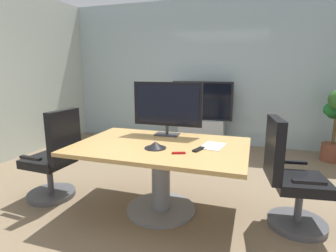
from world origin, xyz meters
TOP-DOWN VIEW (x-y plane):
  - ground_plane at (0.00, 0.00)m, footprint 7.05×7.05m
  - wall_back_glass_partition at (0.00, 2.86)m, footprint 6.05×0.10m
  - conference_table at (0.07, -0.19)m, footprint 1.80×1.19m
  - office_chair_left at (-1.23, -0.30)m, footprint 0.61×0.59m
  - office_chair_right at (1.36, -0.08)m, footprint 0.62×0.60m
  - tv_monitor at (0.00, 0.24)m, footprint 0.84×0.18m
  - wall_display_unit at (-0.01, 2.50)m, footprint 1.20×0.36m
  - conference_phone at (0.06, -0.34)m, footprint 0.22×0.22m
  - remote_control at (0.49, -0.27)m, footprint 0.10×0.18m
  - whiteboard_marker at (0.33, -0.44)m, footprint 0.13×0.06m
  - paper_notepad at (0.60, -0.09)m, footprint 0.26×0.33m

SIDE VIEW (x-z plane):
  - ground_plane at x=0.00m, z-range 0.00..0.00m
  - wall_display_unit at x=-0.01m, z-range -0.21..1.10m
  - office_chair_left at x=-1.23m, z-range -0.09..1.00m
  - office_chair_right at x=1.36m, z-range -0.09..1.00m
  - conference_table at x=0.07m, z-range 0.18..0.94m
  - paper_notepad at x=0.60m, z-range 0.76..0.76m
  - remote_control at x=0.49m, z-range 0.76..0.77m
  - whiteboard_marker at x=0.33m, z-range 0.76..0.78m
  - conference_phone at x=0.06m, z-range 0.75..0.82m
  - tv_monitor at x=0.00m, z-range 0.80..1.43m
  - wall_back_glass_partition at x=0.00m, z-range 0.00..2.92m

